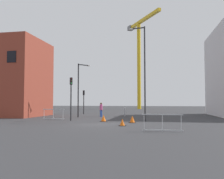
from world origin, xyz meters
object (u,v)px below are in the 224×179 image
(traffic_light_crosswalk, at_px, (84,98))
(traffic_light_island, at_px, (71,92))
(traffic_cone_on_verge, at_px, (132,119))
(streetlamp_tall, at_px, (143,67))
(pedestrian_walking, at_px, (101,108))
(traffic_cone_striped, at_px, (104,118))
(streetlamp_short, at_px, (80,85))
(construction_crane, at_px, (139,51))
(traffic_cone_orange, at_px, (122,123))

(traffic_light_crosswalk, height_order, traffic_light_island, traffic_light_island)
(traffic_cone_on_verge, bearing_deg, traffic_light_crosswalk, 123.49)
(streetlamp_tall, xyz_separation_m, pedestrian_walking, (-5.46, 5.88, -4.12))
(traffic_light_crosswalk, xyz_separation_m, pedestrian_walking, (3.90, -5.36, -1.37))
(traffic_light_crosswalk, height_order, traffic_cone_striped, traffic_light_crosswalk)
(traffic_cone_on_verge, bearing_deg, streetlamp_short, 137.87)
(streetlamp_short, distance_m, pedestrian_walking, 3.83)
(traffic_light_crosswalk, distance_m, traffic_light_island, 11.86)
(streetlamp_tall, distance_m, traffic_light_crosswalk, 14.88)
(construction_crane, xyz_separation_m, streetlamp_tall, (2.80, -36.07, -9.34))
(traffic_cone_striped, height_order, traffic_cone_orange, traffic_cone_striped)
(traffic_cone_on_verge, bearing_deg, streetlamp_tall, 58.99)
(construction_crane, relative_size, traffic_cone_on_verge, 36.40)
(construction_crane, xyz_separation_m, traffic_light_crosswalk, (-6.56, -24.82, -12.08))
(pedestrian_walking, bearing_deg, traffic_light_island, -103.99)
(traffic_light_island, xyz_separation_m, traffic_cone_orange, (5.63, -4.00, -2.56))
(streetlamp_short, height_order, pedestrian_walking, streetlamp_short)
(traffic_cone_on_verge, bearing_deg, traffic_cone_orange, -99.52)
(traffic_cone_striped, relative_size, traffic_cone_orange, 1.16)
(pedestrian_walking, bearing_deg, traffic_cone_striped, -74.88)
(traffic_light_crosswalk, bearing_deg, traffic_cone_orange, -62.97)
(streetlamp_tall, relative_size, streetlamp_short, 1.41)
(construction_crane, bearing_deg, traffic_light_crosswalk, -104.80)
(streetlamp_short, relative_size, traffic_light_crosswalk, 1.82)
(traffic_cone_striped, bearing_deg, traffic_light_island, 173.52)
(traffic_light_crosswalk, bearing_deg, streetlamp_tall, -50.24)
(traffic_cone_on_verge, bearing_deg, traffic_light_island, 169.37)
(traffic_light_crosswalk, relative_size, pedestrian_walking, 2.02)
(streetlamp_short, xyz_separation_m, traffic_cone_orange, (6.42, -9.09, -3.56))
(traffic_light_island, bearing_deg, traffic_cone_striped, -6.48)
(construction_crane, xyz_separation_m, traffic_light_island, (-4.22, -36.44, -11.66))
(traffic_light_crosswalk, bearing_deg, traffic_cone_on_verge, -56.51)
(streetlamp_short, relative_size, traffic_cone_striped, 10.31)
(traffic_light_crosswalk, distance_m, traffic_cone_orange, 17.66)
(streetlamp_tall, xyz_separation_m, traffic_cone_striped, (-3.67, -0.75, -4.84))
(traffic_light_island, xyz_separation_m, traffic_cone_on_verge, (6.11, -1.15, -2.53))
(streetlamp_short, bearing_deg, traffic_cone_on_verge, -42.13)
(traffic_light_island, height_order, traffic_cone_on_verge, traffic_light_island)
(streetlamp_tall, bearing_deg, traffic_cone_on_verge, -121.01)
(pedestrian_walking, height_order, traffic_cone_on_verge, pedestrian_walking)
(traffic_light_crosswalk, bearing_deg, construction_crane, 75.20)
(construction_crane, bearing_deg, traffic_cone_on_verge, -87.13)
(streetlamp_short, bearing_deg, pedestrian_walking, 26.27)
(traffic_cone_striped, bearing_deg, construction_crane, 88.65)
(streetlamp_tall, xyz_separation_m, traffic_cone_on_verge, (-0.91, -1.52, -4.85))
(traffic_light_island, bearing_deg, streetlamp_short, 98.84)
(construction_crane, xyz_separation_m, traffic_cone_striped, (-0.87, -36.82, -14.18))
(traffic_cone_orange, bearing_deg, traffic_cone_striped, 122.21)
(pedestrian_walking, distance_m, traffic_cone_orange, 11.05)
(streetlamp_tall, bearing_deg, pedestrian_walking, 132.87)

